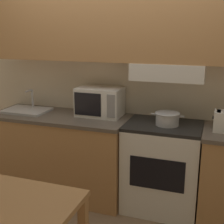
{
  "coord_description": "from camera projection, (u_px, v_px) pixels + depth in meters",
  "views": [
    {
      "loc": [
        0.94,
        -3.11,
        1.75
      ],
      "look_at": [
        0.05,
        -0.55,
        1.03
      ],
      "focal_mm": 50.0,
      "sensor_mm": 36.0,
      "label": 1
    }
  ],
  "objects": [
    {
      "name": "stove_range",
      "position": [
        162.0,
        167.0,
        3.07
      ],
      "size": [
        0.72,
        0.55,
        0.88
      ],
      "color": "white",
      "rests_on": "ground_plane"
    },
    {
      "name": "cooking_pot",
      "position": [
        167.0,
        118.0,
        2.92
      ],
      "size": [
        0.31,
        0.23,
        0.12
      ],
      "color": "#B7BABF",
      "rests_on": "stove_range"
    },
    {
      "name": "microwave",
      "position": [
        100.0,
        102.0,
        3.23
      ],
      "size": [
        0.46,
        0.31,
        0.29
      ],
      "color": "white",
      "rests_on": "lower_counter_main"
    },
    {
      "name": "wall_back",
      "position": [
        124.0,
        52.0,
        3.13
      ],
      "size": [
        5.09,
        0.38,
        2.55
      ],
      "color": "silver",
      "rests_on": "ground_plane"
    },
    {
      "name": "lower_counter_main",
      "position": [
        62.0,
        154.0,
        3.4
      ],
      "size": [
        1.47,
        0.61,
        0.88
      ],
      "color": "tan",
      "rests_on": "ground_plane"
    },
    {
      "name": "sink_basin",
      "position": [
        27.0,
        110.0,
        3.41
      ],
      "size": [
        0.48,
        0.34,
        0.23
      ],
      "color": "#B7BABF",
      "rests_on": "lower_counter_main"
    },
    {
      "name": "ground_plane",
      "position": [
        123.0,
        187.0,
        3.59
      ],
      "size": [
        16.0,
        16.0,
        0.0
      ],
      "primitive_type": "plane",
      "color": "#7F664C"
    }
  ]
}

